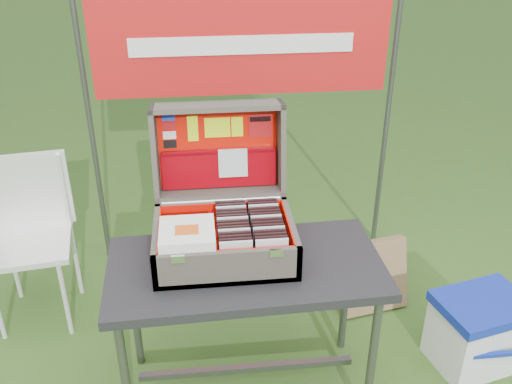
{
  "coord_description": "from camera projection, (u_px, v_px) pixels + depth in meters",
  "views": [
    {
      "loc": [
        -0.26,
        -1.94,
        2.05
      ],
      "look_at": [
        -0.03,
        0.1,
        0.94
      ],
      "focal_mm": 40.0,
      "sensor_mm": 36.0,
      "label": 1
    }
  ],
  "objects": [
    {
      "name": "suitcase_latch_left",
      "position": [
        178.0,
        259.0,
        2.09
      ],
      "size": [
        0.05,
        0.01,
        0.03
      ],
      "primitive_type": "cube",
      "color": "silver",
      "rests_on": "suitcase_base_wall_front"
    },
    {
      "name": "songbook_6",
      "position": [
        187.0,
        230.0,
        2.18
      ],
      "size": [
        0.21,
        0.21,
        0.0
      ],
      "primitive_type": "cube",
      "color": "white",
      "rests_on": "suitcase_base_wall_front"
    },
    {
      "name": "cd_left_2",
      "position": [
        235.0,
        251.0,
        2.21
      ],
      "size": [
        0.13,
        0.01,
        0.14
      ],
      "primitive_type": "cube",
      "color": "black",
      "rests_on": "suitcase_liner_floor"
    },
    {
      "name": "cd_right_14",
      "position": [
        262.0,
        214.0,
        2.46
      ],
      "size": [
        0.13,
        0.01,
        0.14
      ],
      "primitive_type": "cube",
      "color": "black",
      "rests_on": "suitcase_liner_floor"
    },
    {
      "name": "cd_right_5",
      "position": [
        268.0,
        239.0,
        2.28
      ],
      "size": [
        0.13,
        0.01,
        0.14
      ],
      "primitive_type": "cube",
      "color": "black",
      "rests_on": "suitcase_liner_floor"
    },
    {
      "name": "banner",
      "position": [
        242.0,
        44.0,
        3.03
      ],
      "size": [
        1.6,
        0.02,
        0.55
      ],
      "primitive_type": "cube",
      "color": "#B51415",
      "rests_on": "banner_post_left"
    },
    {
      "name": "cd_right_6",
      "position": [
        267.0,
        236.0,
        2.3
      ],
      "size": [
        0.13,
        0.01,
        0.14
      ],
      "primitive_type": "cube",
      "color": "black",
      "rests_on": "suitcase_liner_floor"
    },
    {
      "name": "suitcase_lid_liner",
      "position": [
        218.0,
        147.0,
        2.51
      ],
      "size": [
        0.52,
        0.06,
        0.35
      ],
      "primitive_type": "cube",
      "rotation": [
        -1.72,
        0.0,
        0.0
      ],
      "color": "red",
      "rests_on": "suitcase_lid_back"
    },
    {
      "name": "suitcase_base_wall_left",
      "position": [
        157.0,
        245.0,
        2.29
      ],
      "size": [
        0.02,
        0.41,
        0.15
      ],
      "primitive_type": "cube",
      "color": "#5C5549",
      "rests_on": "table_top"
    },
    {
      "name": "cooler_handle",
      "position": [
        496.0,
        355.0,
        2.55
      ],
      "size": [
        0.25,
        0.02,
        0.02
      ],
      "primitive_type": "cube",
      "color": "#1328A2",
      "rests_on": "cooler_body"
    },
    {
      "name": "chair_upright_right",
      "position": [
        64.0,
        191.0,
        2.96
      ],
      "size": [
        0.02,
        0.02,
        0.41
      ],
      "primitive_type": "cylinder",
      "color": "silver",
      "rests_on": "chair_seat"
    },
    {
      "name": "songbook_graphic",
      "position": [
        187.0,
        230.0,
        2.17
      ],
      "size": [
        0.09,
        0.07,
        0.0
      ],
      "primitive_type": "cube",
      "color": "#D85919",
      "rests_on": "songbook_7"
    },
    {
      "name": "songbook_4",
      "position": [
        187.0,
        233.0,
        2.19
      ],
      "size": [
        0.21,
        0.21,
        0.0
      ],
      "primitive_type": "cube",
      "color": "white",
      "rests_on": "suitcase_base_wall_front"
    },
    {
      "name": "suitcase_lid_rim_right",
      "position": [
        281.0,
        148.0,
        2.49
      ],
      "size": [
        0.02,
        0.21,
        0.42
      ],
      "primitive_type": "cube",
      "rotation": [
        -1.72,
        0.0,
        0.0
      ],
      "color": "#5C5549",
      "rests_on": "suitcase_lid_back"
    },
    {
      "name": "table_top",
      "position": [
        246.0,
        268.0,
        2.32
      ],
      "size": [
        1.13,
        0.59,
        0.04
      ],
      "primitive_type": "cube",
      "rotation": [
        0.0,
        0.0,
        0.03
      ],
      "color": "#242427",
      "rests_on": "ground"
    },
    {
      "name": "songbook_5",
      "position": [
        187.0,
        231.0,
        2.19
      ],
      "size": [
        0.21,
        0.21,
        0.0
      ],
      "primitive_type": "cube",
      "color": "white",
      "rests_on": "suitcase_base_wall_front"
    },
    {
      "name": "chair_leg_br",
      "position": [
        76.0,
        260.0,
        3.15
      ],
      "size": [
        0.02,
        0.02,
        0.44
      ],
      "primitive_type": "cylinder",
      "color": "silver",
      "rests_on": "ground"
    },
    {
      "name": "suitcase_pocket_cd",
      "position": [
        233.0,
        163.0,
        2.5
      ],
      "size": [
        0.13,
        0.03,
        0.13
      ],
      "primitive_type": "cube",
      "rotation": [
        -1.72,
        0.0,
        0.0
      ],
      "color": "silver",
      "rests_on": "suitcase_lid_pocket"
    },
    {
      "name": "lid_sticker_cc_b",
      "position": [
        169.0,
        126.0,
        2.44
      ],
      "size": [
        0.06,
        0.01,
        0.03
      ],
      "primitive_type": "cube",
      "rotation": [
        -1.72,
        0.0,
        0.0
      ],
      "color": "#A80E12",
      "rests_on": "suitcase_lid_liner"
    },
    {
      "name": "cd_left_11",
      "position": [
        232.0,
        224.0,
        2.39
      ],
      "size": [
        0.13,
        0.01,
        0.14
      ],
      "primitive_type": "cube",
      "color": "black",
      "rests_on": "suitcase_liner_floor"
    },
    {
      "name": "cd_right_4",
      "position": [
        269.0,
        242.0,
        2.26
      ],
      "size": [
        0.13,
        0.01,
        0.14
      ],
      "primitive_type": "cube",
      "color": "silver",
      "rests_on": "suitcase_liner_floor"
    },
    {
      "name": "table_leg_fl",
      "position": [
        126.0,
        381.0,
        2.24
      ],
      "size": [
        0.04,
        0.04,
        0.66
      ],
      "primitive_type": "cylinder",
      "color": "#59595B",
      "rests_on": "ground"
    },
    {
      "name": "cd_left_14",
      "position": [
        231.0,
        216.0,
        2.45
      ],
      "size": [
        0.13,
        0.01,
        0.14
      ],
      "primitive_type": "cube",
      "color": "black",
      "rests_on": "suitcase_liner_floor"
    },
    {
      "name": "lid_sticker_band_bar",
      "position": [
        260.0,
        119.0,
        2.48
      ],
      "size": [
        0.09,
        0.01,
        0.02
      ],
      "primitive_type": "cube",
      "rotation": [
        -1.72,
        0.0,
        0.0
      ],
      "color": "black",
      "rests_on": "suitcase_lid_liner"
    },
    {
      "name": "lid_sticker_cc_d",
      "position": [
        170.0,
        144.0,
        2.47
      ],
      "size": [
        0.06,
        0.01,
        0.03
      ],
      "primitive_type": "cube",
      "rotation": [
        -1.72,
        0.0,
        0.0
      ],
      "color": "black",
      "rests_on": "suitcase_lid_liner"
    },
    {
      "name": "lid_sticker_cc_a",
      "position": [
        168.0,
        117.0,
        2.43
      ],
      "size": [
        0.06,
        0.01,
        0.03
      ],
      "primitive_type": "cube",
      "rotation": [
        -1.72,
        0.0,
        0.0
      ],
      "color": "#1933B2",
      "rests_on": "suitcase_lid_liner"
    },
    {
      "name": "cd_right_2",
      "position": [
        270.0,
        249.0,
        2.23
      ],
      "size": [
        0.13,
        0.01,
        0.14
      ],
      "primitive_type": "cube",
      "color": "black",
      "rests_on": "suitcase_liner_floor"
    },
    {
      "name": "lid_card_neon_main",
      "position": [
        217.0,
        128.0,
        2.47
      ],
      "size": [
        0.11,
        0.02,
        0.09
      ],
      "primitive_type": "cube",
      "rotation": [
        -1.72,
        0.0,
        0.0
      ],
      "color": "#D8F411",
      "rests_on": "suitcase_lid_liner"
    },
    {
      "name": "suitcase_lid_back",
      "position": [
        218.0,
        146.0,
        2.52
      ],
      "size": [
        0.57,
        0.08,
        0.4
      ],
      "primitive_type": "cube",
      "rotation": [
        -1.72,
        0.0,
        0.0
      ],
      "color": "#5C5549",
      "rests_on": "suitcase_base_wall_back"
    },
    {
      "name": "suitcase_liner_wall_right",
      "position": [
        287.0,
        235.0,
        2.34
      ],
      "size": [
        0.01,
        0.36,
        0.13
      ],
      "primitive_type": "cube",
      "color": "red",
      "rests_on": "suitcase_base_bottom"
    },
    {
      "name": "suitcase_lid_rim_near",
      "position": [
        220.0,
        192.0,
        2.53
      ],
      "size": [
        0.57,
        0.15,
        0.04
      ],
      "primitive_type": "cube",
      "rotation": [
        -1.72,
        0.0,
        0.0
      ],
      "color": "#5C5549",
      "rests_on": "suitcase_lid_back"
    },
    {
      "name": "chair",
      "position": [
        31.0,
        247.0,
        2.88
      ],
      "size": [
        0.45,
        0.48,
        0.87
      ],
      "primitive_type": null,
      "rotation": [
        0.0,
        0.0,
        0.14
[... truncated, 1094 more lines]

